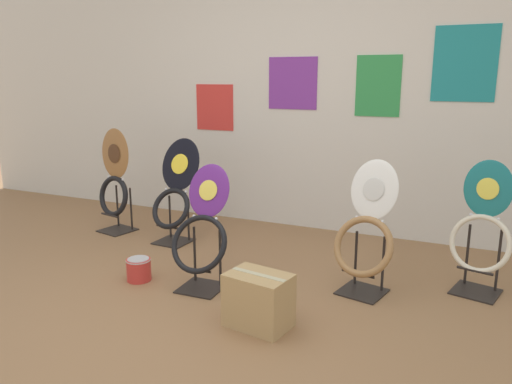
{
  "coord_description": "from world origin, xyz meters",
  "views": [
    {
      "loc": [
        1.51,
        -2.04,
        1.4
      ],
      "look_at": [
        0.01,
        1.29,
        0.55
      ],
      "focal_mm": 35.0,
      "sensor_mm": 36.0,
      "label": 1
    }
  ],
  "objects_px": {
    "toilet_seat_display_woodgrain": "(114,186)",
    "toilet_seat_display_jazz_black": "(175,194)",
    "paint_can": "(139,269)",
    "toilet_seat_display_white_plain": "(366,235)",
    "toilet_seat_display_teal_sax": "(482,234)",
    "storage_box": "(259,300)",
    "toilet_seat_display_purple_note": "(202,234)"
  },
  "relations": [
    {
      "from": "toilet_seat_display_woodgrain",
      "to": "toilet_seat_display_jazz_black",
      "type": "relative_size",
      "value": 1.07
    },
    {
      "from": "paint_can",
      "to": "toilet_seat_display_white_plain",
      "type": "bearing_deg",
      "value": 16.97
    },
    {
      "from": "toilet_seat_display_teal_sax",
      "to": "storage_box",
      "type": "xyz_separation_m",
      "value": [
        -1.13,
        -1.0,
        -0.25
      ]
    },
    {
      "from": "toilet_seat_display_woodgrain",
      "to": "storage_box",
      "type": "distance_m",
      "value": 2.24
    },
    {
      "from": "toilet_seat_display_woodgrain",
      "to": "paint_can",
      "type": "xyz_separation_m",
      "value": [
        0.89,
        -0.85,
        -0.34
      ]
    },
    {
      "from": "toilet_seat_display_purple_note",
      "to": "toilet_seat_display_woodgrain",
      "type": "distance_m",
      "value": 1.57
    },
    {
      "from": "toilet_seat_display_purple_note",
      "to": "storage_box",
      "type": "relative_size",
      "value": 2.12
    },
    {
      "from": "toilet_seat_display_purple_note",
      "to": "paint_can",
      "type": "xyz_separation_m",
      "value": [
        -0.47,
        -0.08,
        -0.29
      ]
    },
    {
      "from": "toilet_seat_display_teal_sax",
      "to": "storage_box",
      "type": "relative_size",
      "value": 2.27
    },
    {
      "from": "toilet_seat_display_white_plain",
      "to": "storage_box",
      "type": "bearing_deg",
      "value": -122.28
    },
    {
      "from": "toilet_seat_display_jazz_black",
      "to": "toilet_seat_display_teal_sax",
      "type": "bearing_deg",
      "value": -2.18
    },
    {
      "from": "toilet_seat_display_purple_note",
      "to": "toilet_seat_display_jazz_black",
      "type": "distance_m",
      "value": 1.04
    },
    {
      "from": "paint_can",
      "to": "storage_box",
      "type": "distance_m",
      "value": 1.07
    },
    {
      "from": "toilet_seat_display_purple_note",
      "to": "toilet_seat_display_jazz_black",
      "type": "relative_size",
      "value": 0.94
    },
    {
      "from": "toilet_seat_display_woodgrain",
      "to": "toilet_seat_display_teal_sax",
      "type": "distance_m",
      "value": 3.06
    },
    {
      "from": "toilet_seat_display_woodgrain",
      "to": "toilet_seat_display_purple_note",
      "type": "bearing_deg",
      "value": -29.54
    },
    {
      "from": "toilet_seat_display_white_plain",
      "to": "paint_can",
      "type": "xyz_separation_m",
      "value": [
        -1.48,
        -0.45,
        -0.31
      ]
    },
    {
      "from": "paint_can",
      "to": "storage_box",
      "type": "bearing_deg",
      "value": -13.94
    },
    {
      "from": "toilet_seat_display_woodgrain",
      "to": "storage_box",
      "type": "xyz_separation_m",
      "value": [
        1.93,
        -1.11,
        -0.27
      ]
    },
    {
      "from": "toilet_seat_display_white_plain",
      "to": "toilet_seat_display_jazz_black",
      "type": "distance_m",
      "value": 1.76
    },
    {
      "from": "paint_can",
      "to": "storage_box",
      "type": "relative_size",
      "value": 0.45
    },
    {
      "from": "toilet_seat_display_white_plain",
      "to": "storage_box",
      "type": "height_order",
      "value": "toilet_seat_display_white_plain"
    },
    {
      "from": "toilet_seat_display_white_plain",
      "to": "toilet_seat_display_jazz_black",
      "type": "relative_size",
      "value": 0.99
    },
    {
      "from": "toilet_seat_display_woodgrain",
      "to": "toilet_seat_display_white_plain",
      "type": "xyz_separation_m",
      "value": [
        2.38,
        -0.4,
        -0.03
      ]
    },
    {
      "from": "toilet_seat_display_teal_sax",
      "to": "storage_box",
      "type": "bearing_deg",
      "value": -138.42
    },
    {
      "from": "toilet_seat_display_purple_note",
      "to": "toilet_seat_display_white_plain",
      "type": "distance_m",
      "value": 1.07
    },
    {
      "from": "toilet_seat_display_jazz_black",
      "to": "paint_can",
      "type": "distance_m",
      "value": 0.93
    },
    {
      "from": "toilet_seat_display_purple_note",
      "to": "toilet_seat_display_woodgrain",
      "type": "relative_size",
      "value": 0.87
    },
    {
      "from": "paint_can",
      "to": "storage_box",
      "type": "height_order",
      "value": "storage_box"
    },
    {
      "from": "toilet_seat_display_teal_sax",
      "to": "paint_can",
      "type": "xyz_separation_m",
      "value": [
        -2.17,
        -0.75,
        -0.33
      ]
    },
    {
      "from": "toilet_seat_display_purple_note",
      "to": "toilet_seat_display_jazz_black",
      "type": "bearing_deg",
      "value": 132.94
    },
    {
      "from": "toilet_seat_display_woodgrain",
      "to": "paint_can",
      "type": "bearing_deg",
      "value": -43.61
    }
  ]
}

